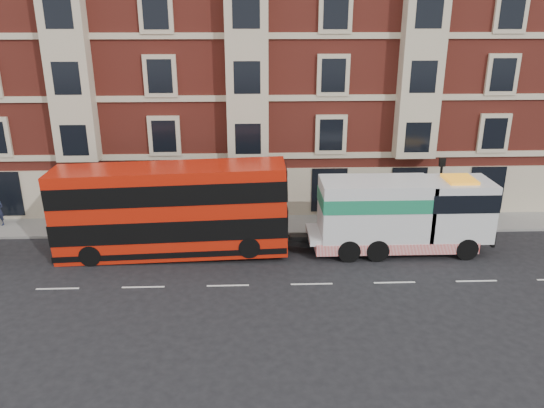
# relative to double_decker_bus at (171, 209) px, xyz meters

# --- Properties ---
(ground) EXTENTS (120.00, 120.00, 0.00)m
(ground) POSITION_rel_double_decker_bus_xyz_m (3.03, -3.65, -2.58)
(ground) COLOR black
(ground) RESTS_ON ground
(sidewalk) EXTENTS (90.00, 3.00, 0.15)m
(sidewalk) POSITION_rel_double_decker_bus_xyz_m (3.03, 3.85, -2.50)
(sidewalk) COLOR slate
(sidewalk) RESTS_ON ground
(victorian_terrace) EXTENTS (45.00, 12.00, 20.40)m
(victorian_terrace) POSITION_rel_double_decker_bus_xyz_m (3.53, 11.35, 7.49)
(victorian_terrace) COLOR maroon
(victorian_terrace) RESTS_ON ground
(lamp_post_west) EXTENTS (0.35, 0.15, 4.35)m
(lamp_post_west) POSITION_rel_double_decker_bus_xyz_m (-2.97, 2.55, 0.10)
(lamp_post_west) COLOR black
(lamp_post_west) RESTS_ON sidewalk
(lamp_post_east) EXTENTS (0.35, 0.15, 4.35)m
(lamp_post_east) POSITION_rel_double_decker_bus_xyz_m (15.03, 2.55, 0.10)
(lamp_post_east) COLOR black
(lamp_post_east) RESTS_ON sidewalk
(double_decker_bus) EXTENTS (12.01, 2.76, 4.86)m
(double_decker_bus) POSITION_rel_double_decker_bus_xyz_m (0.00, 0.00, 0.00)
(double_decker_bus) COLOR red
(double_decker_bus) RESTS_ON ground
(tow_truck) EXTENTS (9.62, 2.84, 4.01)m
(tow_truck) POSITION_rel_double_decker_bus_xyz_m (12.06, -0.00, -0.45)
(tow_truck) COLOR silver
(tow_truck) RESTS_ON ground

